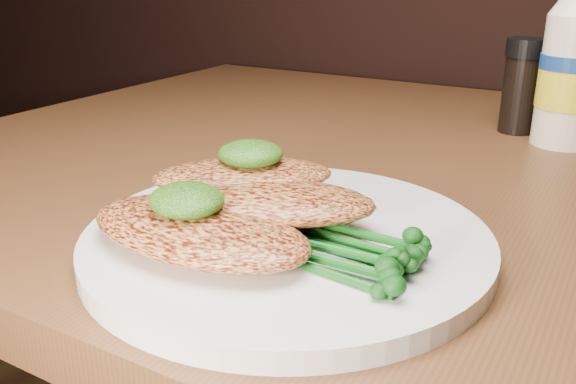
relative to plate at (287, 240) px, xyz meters
The scene contains 9 objects.
plate is the anchor object (origin of this frame).
chicken_front 0.07m from the plate, 123.26° to the right, with size 0.16×0.09×0.03m, color #CB7D40.
chicken_mid 0.03m from the plate, 166.02° to the right, with size 0.15×0.08×0.02m, color #CB7D40.
chicken_back 0.06m from the plate, 161.31° to the left, with size 0.13×0.07×0.02m, color #CB7D40.
pesto_front 0.08m from the plate, 128.44° to the right, with size 0.05×0.05×0.02m, color black.
pesto_back 0.07m from the plate, 153.91° to the left, with size 0.05×0.04×0.02m, color black.
broccolini_bundle 0.05m from the plate, 26.13° to the right, with size 0.14×0.10×0.02m, color #125517, non-canonical shape.
mayo_bottle 0.41m from the plate, 71.46° to the left, with size 0.07×0.07×0.19m, color white, non-canonical shape.
pepper_grinder 0.42m from the plate, 79.83° to the left, with size 0.04×0.04×0.11m, color black, non-canonical shape.
Camera 1 is at (0.12, 0.46, 0.94)m, focal length 38.51 mm.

